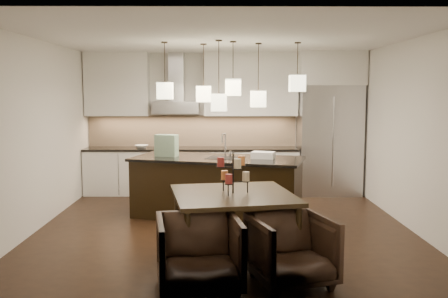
{
  "coord_description": "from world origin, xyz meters",
  "views": [
    {
      "loc": [
        -0.06,
        -7.42,
        2.02
      ],
      "look_at": [
        0.0,
        0.2,
        1.15
      ],
      "focal_mm": 40.0,
      "sensor_mm": 36.0,
      "label": 1
    }
  ],
  "objects_px": {
    "armchair_left": "(199,254)",
    "armchair_right": "(292,250)",
    "refrigerator": "(329,140)",
    "island_body": "(217,188)",
    "dining_table": "(233,227)"
  },
  "relations": [
    {
      "from": "island_body",
      "to": "armchair_left",
      "type": "distance_m",
      "value": 3.1
    },
    {
      "from": "island_body",
      "to": "armchair_right",
      "type": "bearing_deg",
      "value": -58.94
    },
    {
      "from": "dining_table",
      "to": "armchair_right",
      "type": "relative_size",
      "value": 1.7
    },
    {
      "from": "island_body",
      "to": "armchair_right",
      "type": "distance_m",
      "value": 3.03
    },
    {
      "from": "refrigerator",
      "to": "island_body",
      "type": "distance_m",
      "value": 2.91
    },
    {
      "from": "refrigerator",
      "to": "dining_table",
      "type": "distance_m",
      "value": 4.51
    },
    {
      "from": "island_body",
      "to": "dining_table",
      "type": "bearing_deg",
      "value": -68.98
    },
    {
      "from": "island_body",
      "to": "armchair_left",
      "type": "bearing_deg",
      "value": -77.33
    },
    {
      "from": "refrigerator",
      "to": "island_body",
      "type": "height_order",
      "value": "refrigerator"
    },
    {
      "from": "armchair_right",
      "to": "island_body",
      "type": "bearing_deg",
      "value": 87.71
    },
    {
      "from": "dining_table",
      "to": "armchair_left",
      "type": "xyz_separation_m",
      "value": [
        -0.37,
        -0.91,
        -0.03
      ]
    },
    {
      "from": "armchair_left",
      "to": "armchair_right",
      "type": "relative_size",
      "value": 1.05
    },
    {
      "from": "refrigerator",
      "to": "armchair_left",
      "type": "xyz_separation_m",
      "value": [
        -2.38,
        -4.89,
        -0.69
      ]
    },
    {
      "from": "armchair_left",
      "to": "armchair_right",
      "type": "xyz_separation_m",
      "value": [
        0.97,
        0.17,
        -0.02
      ]
    },
    {
      "from": "armchair_left",
      "to": "armchair_right",
      "type": "height_order",
      "value": "armchair_left"
    }
  ]
}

